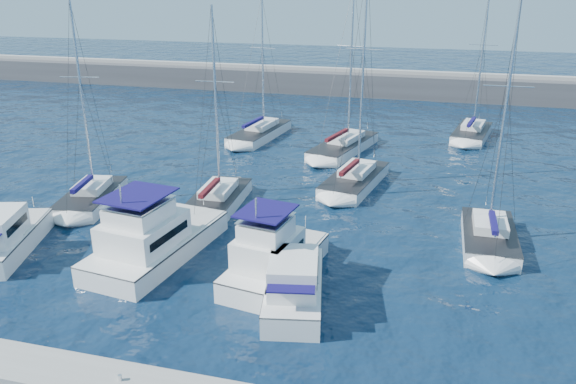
% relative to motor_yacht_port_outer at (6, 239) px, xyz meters
% --- Properties ---
extents(ground, '(220.00, 220.00, 0.00)m').
position_rel_motor_yacht_port_outer_xyz_m(ground, '(12.66, 2.03, -0.94)').
color(ground, black).
rests_on(ground, ground).
extents(breakwater, '(160.00, 6.00, 4.45)m').
position_rel_motor_yacht_port_outer_xyz_m(breakwater, '(12.66, 54.03, 0.11)').
color(breakwater, '#424244').
rests_on(breakwater, ground).
extents(dock_cleat_centre, '(0.16, 0.16, 0.25)m').
position_rel_motor_yacht_port_outer_xyz_m(dock_cleat_centre, '(12.66, -8.97, -0.22)').
color(dock_cleat_centre, silver).
rests_on(dock_cleat_centre, dock).
extents(motor_yacht_port_outer, '(4.58, 7.69, 3.20)m').
position_rel_motor_yacht_port_outer_xyz_m(motor_yacht_port_outer, '(0.00, 0.00, 0.00)').
color(motor_yacht_port_outer, white).
rests_on(motor_yacht_port_outer, ground).
extents(motor_yacht_port_inner, '(5.29, 10.04, 4.69)m').
position_rel_motor_yacht_port_outer_xyz_m(motor_yacht_port_inner, '(8.61, 1.58, 0.19)').
color(motor_yacht_port_inner, silver).
rests_on(motor_yacht_port_inner, ground).
extents(motor_yacht_stbd_inner, '(4.48, 8.02, 4.69)m').
position_rel_motor_yacht_port_outer_xyz_m(motor_yacht_stbd_inner, '(15.90, 1.09, 0.19)').
color(motor_yacht_stbd_inner, silver).
rests_on(motor_yacht_stbd_inner, ground).
extents(motor_yacht_stbd_outer, '(3.98, 7.32, 3.20)m').
position_rel_motor_yacht_port_outer_xyz_m(motor_yacht_stbd_outer, '(17.58, -1.02, -0.00)').
color(motor_yacht_stbd_outer, white).
rests_on(motor_yacht_stbd_outer, ground).
extents(sailboat_mid_a, '(4.37, 7.44, 14.27)m').
position_rel_motor_yacht_port_outer_xyz_m(sailboat_mid_a, '(0.36, 8.07, -0.41)').
color(sailboat_mid_a, silver).
rests_on(sailboat_mid_a, ground).
extents(sailboat_mid_b, '(3.43, 7.91, 13.93)m').
position_rel_motor_yacht_port_outer_xyz_m(sailboat_mid_b, '(9.27, 9.75, -0.43)').
color(sailboat_mid_b, white).
rests_on(sailboat_mid_b, ground).
extents(sailboat_mid_d, '(4.61, 8.75, 16.58)m').
position_rel_motor_yacht_port_outer_xyz_m(sailboat_mid_d, '(18.02, 16.58, -0.40)').
color(sailboat_mid_d, white).
rests_on(sailboat_mid_d, ground).
extents(sailboat_mid_e, '(3.08, 6.90, 15.20)m').
position_rel_motor_yacht_port_outer_xyz_m(sailboat_mid_e, '(27.38, 8.41, -0.40)').
color(sailboat_mid_e, silver).
rests_on(sailboat_mid_e, ground).
extents(sailboat_back_a, '(4.34, 9.73, 14.02)m').
position_rel_motor_yacht_port_outer_xyz_m(sailboat_back_a, '(6.66, 28.26, -0.44)').
color(sailboat_back_a, silver).
rests_on(sailboat_back_a, ground).
extents(sailboat_back_b, '(5.55, 10.19, 15.21)m').
position_rel_motor_yacht_port_outer_xyz_m(sailboat_back_b, '(15.67, 25.59, -0.43)').
color(sailboat_back_b, silver).
rests_on(sailboat_back_b, ground).
extents(sailboat_back_c, '(4.48, 8.26, 14.58)m').
position_rel_motor_yacht_port_outer_xyz_m(sailboat_back_c, '(27.41, 33.55, -0.42)').
color(sailboat_back_c, silver).
rests_on(sailboat_back_c, ground).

